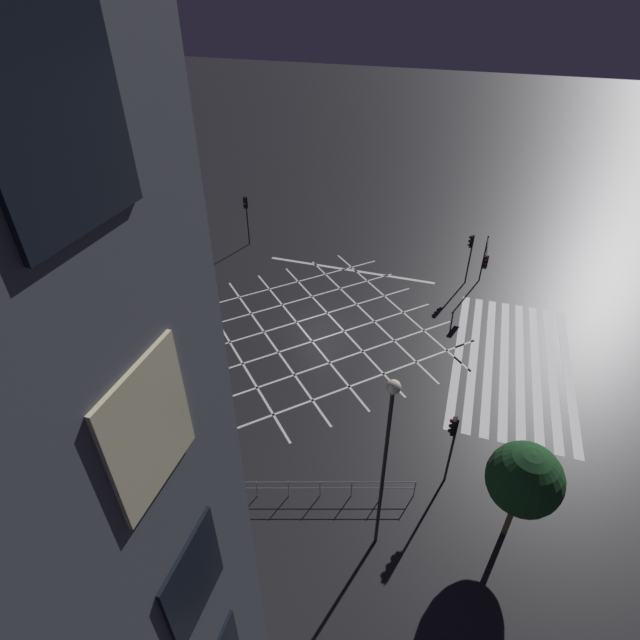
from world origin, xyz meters
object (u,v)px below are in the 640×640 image
at_px(traffic_light_median_north, 191,271).
at_px(street_tree_near, 524,479).
at_px(traffic_light_se_cross, 470,249).
at_px(traffic_light_sw_cross, 452,437).
at_px(traffic_light_ne_main, 246,211).
at_px(street_lamp_east, 119,424).
at_px(traffic_light_nw_cross, 124,358).
at_px(traffic_light_se_main, 485,259).
at_px(traffic_light_nw_main, 108,337).
at_px(street_lamp_west, 387,443).

height_order(traffic_light_median_north, street_tree_near, street_tree_near).
xyz_separation_m(traffic_light_se_cross, traffic_light_sw_cross, (-18.33, -0.43, 0.12)).
bearing_deg(traffic_light_ne_main, street_lamp_east, 14.08).
relative_size(traffic_light_ne_main, traffic_light_median_north, 1.08).
height_order(traffic_light_nw_cross, traffic_light_se_main, traffic_light_nw_cross).
xyz_separation_m(traffic_light_se_main, traffic_light_sw_cross, (-17.25, 0.65, 0.14)).
distance_m(traffic_light_sw_cross, street_lamp_east, 13.66).
relative_size(traffic_light_median_north, street_lamp_east, 0.51).
distance_m(traffic_light_nw_cross, traffic_light_sw_cross, 16.59).
xyz_separation_m(traffic_light_se_cross, traffic_light_nw_main, (-17.02, 18.08, 0.35)).
xyz_separation_m(traffic_light_se_main, street_lamp_east, (-22.76, 12.89, 2.67)).
distance_m(traffic_light_se_cross, traffic_light_se_main, 1.53).
bearing_deg(traffic_light_se_main, traffic_light_nw_main, -50.25).
xyz_separation_m(traffic_light_nw_main, street_lamp_east, (-6.82, -6.28, 2.30)).
bearing_deg(street_lamp_west, traffic_light_ne_main, 34.87).
height_order(traffic_light_median_north, street_lamp_east, street_lamp_east).
bearing_deg(traffic_light_se_cross, street_tree_near, 99.05).
height_order(traffic_light_nw_cross, traffic_light_sw_cross, traffic_light_nw_cross).
bearing_deg(street_lamp_west, traffic_light_median_north, 49.67).
height_order(traffic_light_median_north, traffic_light_sw_cross, traffic_light_sw_cross).
relative_size(traffic_light_sw_cross, street_lamp_west, 0.45).
distance_m(traffic_light_nw_cross, street_tree_near, 19.48).
bearing_deg(street_lamp_west, traffic_light_nw_cross, 74.32).
distance_m(traffic_light_median_north, street_lamp_west, 20.92).
relative_size(traffic_light_sw_cross, street_lamp_east, 0.52).
distance_m(traffic_light_ne_main, traffic_light_sw_cross, 26.57).
xyz_separation_m(traffic_light_median_north, traffic_light_nw_main, (-8.12, 0.43, 0.33)).
bearing_deg(traffic_light_ne_main, traffic_light_sw_cross, 43.89).
bearing_deg(traffic_light_se_main, traffic_light_sw_cross, -2.17).
height_order(traffic_light_se_main, traffic_light_sw_cross, traffic_light_sw_cross).
xyz_separation_m(traffic_light_se_main, street_lamp_west, (-21.19, 2.99, 3.37)).
bearing_deg(street_tree_near, traffic_light_se_main, 6.37).
relative_size(traffic_light_se_main, traffic_light_nw_main, 0.87).
distance_m(traffic_light_nw_cross, street_lamp_east, 7.44).
relative_size(traffic_light_sw_cross, street_tree_near, 0.81).
bearing_deg(traffic_light_sw_cross, street_tree_near, 145.55).
height_order(traffic_light_nw_cross, street_tree_near, street_tree_near).
height_order(traffic_light_sw_cross, street_lamp_west, street_lamp_west).
xyz_separation_m(traffic_light_se_main, traffic_light_median_north, (-7.82, 18.74, 0.04)).
relative_size(traffic_light_nw_cross, street_tree_near, 0.84).
distance_m(traffic_light_median_north, street_lamp_east, 16.26).
relative_size(traffic_light_nw_main, street_lamp_east, 0.55).
bearing_deg(street_lamp_west, traffic_light_se_cross, -4.89).
height_order(traffic_light_ne_main, street_tree_near, street_tree_near).
bearing_deg(traffic_light_nw_main, traffic_light_ne_main, -0.29).
bearing_deg(traffic_light_median_north, street_tree_near, -28.53).
bearing_deg(traffic_light_sw_cross, traffic_light_se_main, -92.17).
relative_size(traffic_light_nw_cross, traffic_light_median_north, 1.07).
distance_m(traffic_light_se_cross, traffic_light_nw_main, 24.83).
distance_m(street_lamp_east, street_lamp_west, 10.05).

